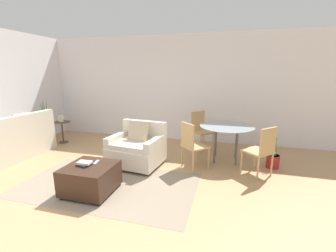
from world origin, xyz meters
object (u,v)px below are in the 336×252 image
object	(u,v)px
couch	(4,146)
potted_plant_small	(273,157)
side_table	(62,128)
dining_chair_near_right	(262,148)
dining_table	(227,130)
dining_chair_near_left	(192,143)
ottoman	(91,178)
picture_frame	(61,119)
book_stack	(84,164)
armchair	(137,148)
tv_remote_primary	(96,162)
dining_chair_far_left	(200,128)
potted_plant	(46,130)

from	to	relation	value
couch	potted_plant_small	distance (m)	5.40
side_table	dining_chair_near_right	distance (m)	4.81
dining_table	dining_chair_near_left	distance (m)	0.87
ottoman	dining_chair_near_left	size ratio (longest dim) A/B	0.78
picture_frame	book_stack	bearing A→B (deg)	-44.06
ottoman	dining_table	size ratio (longest dim) A/B	0.65
armchair	ottoman	world-z (taller)	armchair
tv_remote_primary	dining_table	world-z (taller)	dining_table
armchair	dining_chair_far_left	size ratio (longest dim) A/B	1.16
book_stack	picture_frame	bearing A→B (deg)	135.94
ottoman	picture_frame	bearing A→B (deg)	137.11
side_table	dining_chair_far_left	xyz separation A→B (m)	(3.52, 0.44, 0.12)
tv_remote_primary	potted_plant_small	xyz separation A→B (m)	(2.81, 1.58, -0.22)
dining_table	dining_chair_near_left	bearing A→B (deg)	-135.00
side_table	dining_chair_far_left	bearing A→B (deg)	7.18
book_stack	side_table	xyz separation A→B (m)	(-2.11, 2.04, -0.06)
armchair	potted_plant	size ratio (longest dim) A/B	0.90
couch	ottoman	distance (m)	2.54
tv_remote_primary	dining_chair_far_left	xyz separation A→B (m)	(1.31, 2.34, 0.08)
armchair	dining_chair_near_right	xyz separation A→B (m)	(2.28, 0.08, 0.18)
potted_plant	dining_chair_near_right	distance (m)	5.33
couch	dining_chair_far_left	xyz separation A→B (m)	(3.79, 1.83, 0.20)
armchair	dining_chair_near_left	size ratio (longest dim) A/B	1.16
potted_plant_small	tv_remote_primary	bearing A→B (deg)	-150.65
ottoman	book_stack	size ratio (longest dim) A/B	3.42
dining_chair_near_left	dining_chair_near_right	xyz separation A→B (m)	(1.22, 0.00, 0.00)
ottoman	book_stack	distance (m)	0.24
dining_table	couch	bearing A→B (deg)	-164.54
side_table	potted_plant_small	distance (m)	5.04
ottoman	dining_chair_near_right	size ratio (longest dim) A/B	0.78
couch	tv_remote_primary	world-z (taller)	couch
dining_chair_far_left	armchair	bearing A→B (deg)	-129.26
picture_frame	dining_chair_near_left	bearing A→B (deg)	-12.45
armchair	dining_chair_far_left	xyz separation A→B (m)	(1.06, 1.30, 0.18)
ottoman	side_table	world-z (taller)	side_table
picture_frame	tv_remote_primary	bearing A→B (deg)	-40.58
book_stack	dining_chair_near_left	world-z (taller)	dining_chair_near_left
side_table	armchair	bearing A→B (deg)	-19.25
couch	armchair	bearing A→B (deg)	10.90
couch	dining_chair_near_left	size ratio (longest dim) A/B	2.23
dining_table	dining_chair_far_left	bearing A→B (deg)	135.00
ottoman	side_table	size ratio (longest dim) A/B	1.26
tv_remote_primary	dining_chair_near_right	bearing A→B (deg)	23.82
dining_table	dining_chair_near_right	bearing A→B (deg)	-45.00
book_stack	dining_chair_near_right	bearing A→B (deg)	25.53
tv_remote_primary	side_table	world-z (taller)	side_table
couch	picture_frame	bearing A→B (deg)	79.11
potted_plant	dining_table	world-z (taller)	potted_plant
couch	side_table	distance (m)	1.41
dining_chair_near_left	picture_frame	bearing A→B (deg)	167.55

